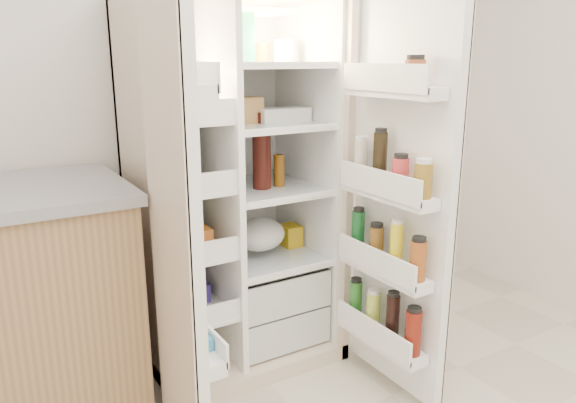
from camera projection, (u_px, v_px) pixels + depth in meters
wall_back at (198, 89)px, 2.87m from camera, size 4.00×0.02×2.70m
refrigerator at (234, 214)px, 2.75m from camera, size 0.92×0.70×1.80m
freezer_door at (177, 236)px, 1.96m from camera, size 0.15×0.40×1.72m
fridge_door at (399, 209)px, 2.38m from camera, size 0.17×0.58×1.72m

